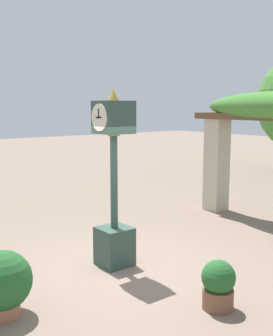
% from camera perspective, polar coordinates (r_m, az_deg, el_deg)
% --- Properties ---
extents(ground_plane, '(60.00, 60.00, 0.00)m').
position_cam_1_polar(ground_plane, '(7.67, -2.27, -13.34)').
color(ground_plane, '#7F6B5B').
extents(pedestal_clock, '(0.56, 0.61, 3.13)m').
position_cam_1_polar(pedestal_clock, '(7.40, -3.06, -2.45)').
color(pedestal_clock, '#2D473D').
rests_on(pedestal_clock, ground).
extents(potted_plant_near_left, '(0.82, 0.82, 0.92)m').
position_cam_1_polar(potted_plant_near_left, '(6.16, -17.74, -14.54)').
color(potted_plant_near_left, '#B26B4C').
rests_on(potted_plant_near_left, ground).
extents(potted_plant_near_right, '(0.48, 0.48, 0.71)m').
position_cam_1_polar(potted_plant_near_right, '(6.24, 11.02, -15.21)').
color(potted_plant_near_right, brown).
rests_on(potted_plant_near_right, ground).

